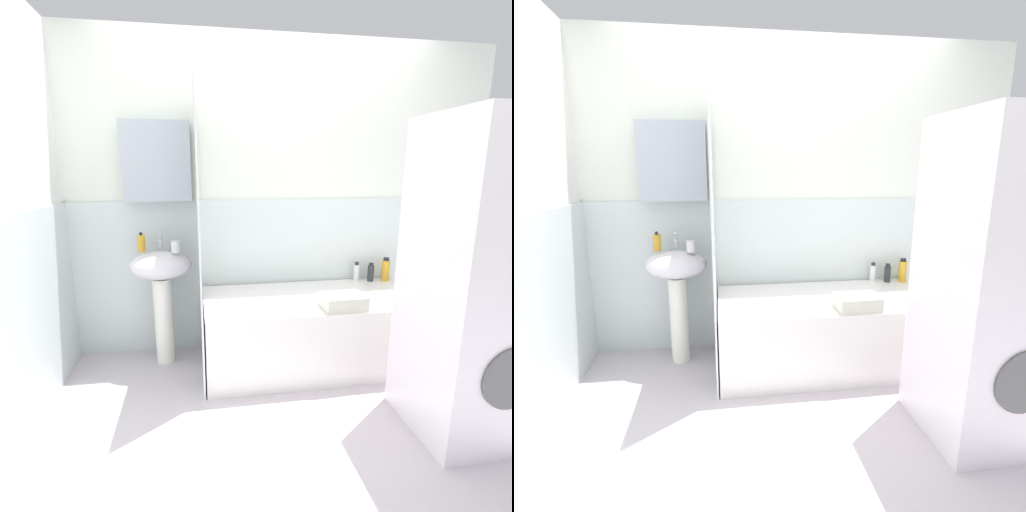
% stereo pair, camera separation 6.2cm
% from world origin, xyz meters
% --- Properties ---
extents(ground_plane, '(4.80, 5.60, 0.04)m').
position_xyz_m(ground_plane, '(0.00, 0.00, -0.02)').
color(ground_plane, silver).
extents(wall_back_tiled, '(3.60, 0.18, 2.40)m').
position_xyz_m(wall_back_tiled, '(-0.05, 1.26, 1.14)').
color(wall_back_tiled, white).
rests_on(wall_back_tiled, ground_plane).
extents(wall_left_tiled, '(0.07, 1.81, 2.40)m').
position_xyz_m(wall_left_tiled, '(-1.57, 0.34, 1.12)').
color(wall_left_tiled, white).
rests_on(wall_left_tiled, ground_plane).
extents(sink, '(0.44, 0.34, 0.86)m').
position_xyz_m(sink, '(-0.87, 1.03, 0.63)').
color(sink, white).
rests_on(sink, ground_plane).
extents(faucet, '(0.03, 0.12, 0.12)m').
position_xyz_m(faucet, '(-0.87, 1.11, 0.92)').
color(faucet, silver).
rests_on(faucet, sink).
extents(soap_dispenser, '(0.05, 0.05, 0.14)m').
position_xyz_m(soap_dispenser, '(-1.00, 1.06, 0.92)').
color(soap_dispenser, gold).
rests_on(soap_dispenser, sink).
extents(toothbrush_cup, '(0.06, 0.06, 0.08)m').
position_xyz_m(toothbrush_cup, '(-0.75, 0.99, 0.90)').
color(toothbrush_cup, white).
rests_on(toothbrush_cup, sink).
extents(bathtub, '(1.61, 0.75, 0.52)m').
position_xyz_m(bathtub, '(0.23, 0.84, 0.26)').
color(bathtub, white).
rests_on(bathtub, ground_plane).
extents(shower_curtain, '(0.01, 0.75, 2.00)m').
position_xyz_m(shower_curtain, '(-0.59, 0.84, 1.00)').
color(shower_curtain, white).
rests_on(shower_curtain, ground_plane).
extents(body_wash_bottle, '(0.06, 0.06, 0.20)m').
position_xyz_m(body_wash_bottle, '(0.94, 1.13, 0.61)').
color(body_wash_bottle, gold).
rests_on(body_wash_bottle, bathtub).
extents(shampoo_bottle, '(0.05, 0.05, 0.16)m').
position_xyz_m(shampoo_bottle, '(0.82, 1.14, 0.59)').
color(shampoo_bottle, '#2B3132').
rests_on(shampoo_bottle, bathtub).
extents(conditioner_bottle, '(0.05, 0.05, 0.16)m').
position_xyz_m(conditioner_bottle, '(0.70, 1.16, 0.60)').
color(conditioner_bottle, white).
rests_on(conditioner_bottle, bathtub).
extents(towel_folded, '(0.29, 0.21, 0.09)m').
position_xyz_m(towel_folded, '(0.34, 0.58, 0.57)').
color(towel_folded, silver).
rests_on(towel_folded, bathtub).
extents(washer_dryer_stack, '(0.58, 0.60, 1.70)m').
position_xyz_m(washer_dryer_stack, '(0.84, 0.01, 0.85)').
color(washer_dryer_stack, white).
rests_on(washer_dryer_stack, ground_plane).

